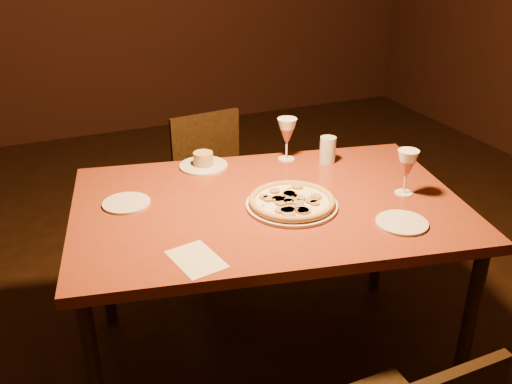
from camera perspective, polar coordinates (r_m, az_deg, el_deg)
name	(u,v)px	position (r m, az deg, el deg)	size (l,w,h in m)	color
dining_table	(268,218)	(2.25, 1.20, -2.59)	(1.65, 1.23, 0.80)	maroon
chair_far	(216,183)	(3.15, -4.02, 0.93)	(0.44, 0.44, 0.83)	black
pizza_plate	(292,202)	(2.17, 3.61, -0.97)	(0.35, 0.35, 0.04)	silver
ramekin_saucer	(203,162)	(2.52, -5.29, 2.99)	(0.21, 0.21, 0.07)	silver
wine_glass_far	(287,139)	(2.57, 3.09, 5.29)	(0.09, 0.09, 0.19)	#AE5A48
wine_glass_right	(406,172)	(2.32, 14.78, 1.92)	(0.08, 0.08, 0.18)	#AE5A48
water_tumbler	(328,150)	(2.57, 7.18, 4.21)	(0.07, 0.07, 0.12)	silver
side_plate_left	(126,203)	(2.25, -12.83, -1.09)	(0.18, 0.18, 0.01)	silver
side_plate_near	(402,223)	(2.12, 14.38, -3.00)	(0.19, 0.19, 0.01)	silver
menu_card	(196,259)	(1.86, -5.99, -6.71)	(0.14, 0.20, 0.00)	beige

